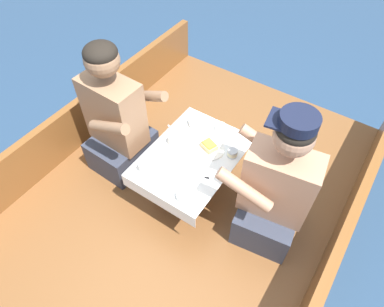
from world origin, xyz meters
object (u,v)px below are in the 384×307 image
(sandwich, at_px, (209,146))
(tin_can, at_px, (232,153))
(coffee_cup_port, at_px, (144,167))
(coffee_cup_center, at_px, (173,140))
(person_port, at_px, (117,122))
(person_starboard, at_px, (275,191))
(coffee_cup_starboard, at_px, (221,128))

(sandwich, height_order, tin_can, sandwich)
(coffee_cup_port, bearing_deg, coffee_cup_center, 86.76)
(person_port, distance_m, coffee_cup_port, 0.44)
(person_port, bearing_deg, person_starboard, 6.60)
(coffee_cup_center, relative_size, tin_can, 1.42)
(person_port, relative_size, tin_can, 15.45)
(coffee_cup_starboard, xyz_separation_m, coffee_cup_center, (-0.21, -0.27, 0.00))
(sandwich, bearing_deg, person_starboard, -10.13)
(coffee_cup_port, relative_size, coffee_cup_center, 0.94)
(person_port, xyz_separation_m, sandwich, (0.64, 0.19, -0.02))
(tin_can, bearing_deg, coffee_cup_starboard, 140.37)
(person_port, relative_size, coffee_cup_center, 10.88)
(coffee_cup_center, bearing_deg, coffee_cup_port, -93.24)
(coffee_cup_port, distance_m, coffee_cup_starboard, 0.60)
(sandwich, height_order, coffee_cup_starboard, coffee_cup_starboard)
(coffee_cup_starboard, xyz_separation_m, tin_can, (0.18, -0.15, -0.00))
(person_starboard, bearing_deg, sandwich, -18.70)
(coffee_cup_port, xyz_separation_m, coffee_cup_starboard, (0.22, 0.56, -0.00))
(person_starboard, distance_m, tin_can, 0.38)
(coffee_cup_starboard, height_order, coffee_cup_center, coffee_cup_center)
(tin_can, bearing_deg, sandwich, -167.88)
(person_starboard, xyz_separation_m, coffee_cup_center, (-0.74, 0.00, -0.01))
(person_starboard, height_order, coffee_cup_center, person_starboard)
(person_starboard, bearing_deg, person_port, -3.87)
(person_port, height_order, coffee_cup_port, person_port)
(coffee_cup_starboard, relative_size, tin_can, 1.59)
(sandwich, distance_m, coffee_cup_center, 0.24)
(coffee_cup_center, bearing_deg, coffee_cup_starboard, 52.78)
(person_starboard, relative_size, coffee_cup_starboard, 9.58)
(coffee_cup_starboard, bearing_deg, coffee_cup_center, -127.22)
(person_port, bearing_deg, coffee_cup_center, 15.10)
(coffee_cup_center, xyz_separation_m, tin_can, (0.38, 0.12, -0.01))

